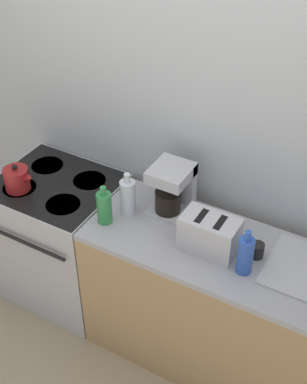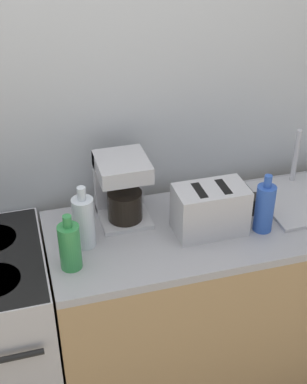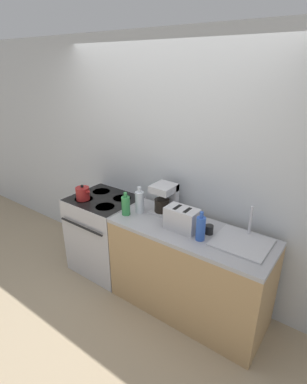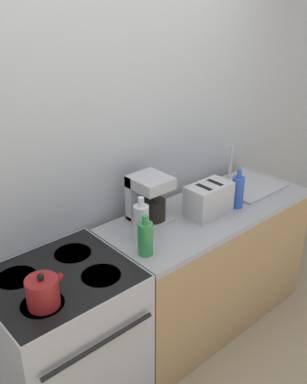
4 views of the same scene
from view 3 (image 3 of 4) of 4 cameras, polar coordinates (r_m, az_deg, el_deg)
The scene contains 12 objects.
ground_plane at distance 3.35m, azimuth -5.03°, elevation -20.08°, with size 12.00×12.00×0.00m, color tan.
wall_back at distance 3.15m, azimuth 2.46°, elevation 4.81°, with size 8.00×0.05×2.60m.
stove at distance 3.59m, azimuth -9.13°, elevation -7.71°, with size 0.73×0.68×0.91m.
counter_block at distance 3.00m, azimuth 6.67°, elevation -14.70°, with size 1.51×0.60×0.91m.
kettle at distance 3.37m, azimuth -13.32°, elevation -0.26°, with size 0.19×0.15×0.17m.
toaster at distance 2.70m, azimuth 5.43°, elevation -5.12°, with size 0.30×0.17×0.21m.
coffee_maker at distance 2.99m, azimuth 2.18°, elevation -1.02°, with size 0.21×0.24×0.29m.
sink_tray at distance 2.64m, azimuth 16.51°, elevation -9.00°, with size 0.45×0.41×0.28m.
bottle_clear at distance 2.99m, azimuth -2.67°, elevation -1.84°, with size 0.09×0.09×0.27m.
bottle_blue at distance 2.56m, azimuth 8.97°, elevation -6.81°, with size 0.08×0.08×0.26m.
bottle_green at distance 2.96m, azimuth -5.30°, elevation -2.55°, with size 0.08×0.08×0.24m.
cup_black at distance 2.69m, azimuth 10.56°, elevation -7.05°, with size 0.07×0.07×0.08m.
Camera 3 is at (1.66, -1.79, 2.29)m, focal length 28.00 mm.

